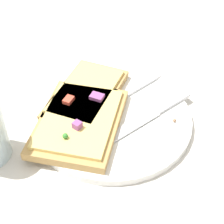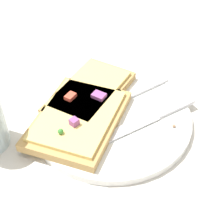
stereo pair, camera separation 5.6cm
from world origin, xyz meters
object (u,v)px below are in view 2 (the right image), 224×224
(plate, at_px, (112,119))
(fork, at_px, (118,103))
(knife, at_px, (153,117))
(pizza_slice_corner, at_px, (90,92))
(pizza_slice_main, at_px, (78,119))

(plate, xyz_separation_m, fork, (-0.03, -0.01, 0.01))
(knife, height_order, pizza_slice_corner, pizza_slice_corner)
(fork, distance_m, pizza_slice_corner, 0.05)
(plate, relative_size, pizza_slice_main, 1.29)
(fork, distance_m, knife, 0.07)
(plate, height_order, fork, fork)
(pizza_slice_main, xyz_separation_m, pizza_slice_corner, (-0.06, -0.03, 0.00))
(knife, xyz_separation_m, pizza_slice_corner, (0.02, -0.12, 0.01))
(pizza_slice_main, relative_size, pizza_slice_corner, 1.14)
(pizza_slice_main, distance_m, pizza_slice_corner, 0.07)
(fork, xyz_separation_m, pizza_slice_corner, (0.01, -0.05, 0.01))
(fork, relative_size, pizza_slice_main, 0.98)
(knife, relative_size, pizza_slice_main, 0.95)
(fork, xyz_separation_m, pizza_slice_main, (0.08, -0.02, 0.01))
(fork, xyz_separation_m, knife, (-0.01, 0.07, 0.00))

